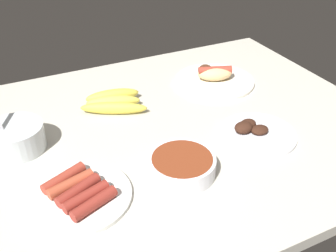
{
  "coord_description": "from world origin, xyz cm",
  "views": [
    {
      "loc": [
        35.71,
        77.32,
        57.57
      ],
      "look_at": [
        0.15,
        3.39,
        3.0
      ],
      "focal_mm": 41.43,
      "sensor_mm": 36.0,
      "label": 1
    }
  ],
  "objects": [
    {
      "name": "bowl_coleslaw",
      "position": [
        35.72,
        -7.64,
        3.59
      ],
      "size": [
        13.6,
        13.6,
        16.24
      ],
      "color": "silver",
      "rests_on": "ground_plane"
    },
    {
      "name": "plate_sausages",
      "position": [
        26.74,
        15.87,
        1.17
      ],
      "size": [
        22.03,
        22.03,
        3.46
      ],
      "color": "white",
      "rests_on": "ground_plane"
    },
    {
      "name": "plate_hotdog_assembled",
      "position": [
        -26.29,
        -17.33,
        1.57
      ],
      "size": [
        25.41,
        25.41,
        5.61
      ],
      "color": "white",
      "rests_on": "ground_plane"
    },
    {
      "name": "bowl_chili",
      "position": [
        3.78,
        18.18,
        2.44
      ],
      "size": [
        15.14,
        15.14,
        4.42
      ],
      "color": "white",
      "rests_on": "ground_plane"
    },
    {
      "name": "ground_plane",
      "position": [
        0.0,
        0.0,
        -1.5
      ],
      "size": [
        120.0,
        90.0,
        3.0
      ],
      "primitive_type": "cube",
      "color": "beige"
    },
    {
      "name": "plate_grilled_meat",
      "position": [
        -20.2,
        13.06,
        0.94
      ],
      "size": [
        19.91,
        19.91,
        3.87
      ],
      "color": "white",
      "rests_on": "ground_plane"
    },
    {
      "name": "banana_bunch",
      "position": [
        8.15,
        -16.37,
        1.86
      ],
      "size": [
        19.05,
        15.23,
        3.91
      ],
      "color": "gold",
      "rests_on": "ground_plane"
    }
  ]
}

